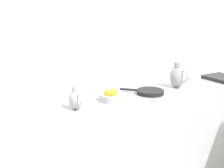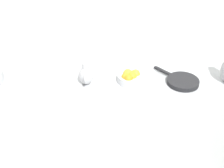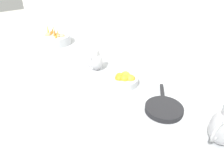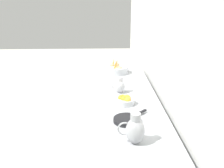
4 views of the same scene
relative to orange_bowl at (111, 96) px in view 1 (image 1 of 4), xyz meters
name	(u,v)px [view 1 (image 1 of 4)]	position (x,y,z in m)	size (l,w,h in m)	color
tile_wall_left	(128,24)	(-0.50, 0.51, 0.54)	(0.10, 8.42, 3.00)	white
prep_counter	(110,148)	(-0.04, 0.01, -0.50)	(0.70, 3.16, 0.91)	#9EA0A5
orange_bowl	(111,96)	(0.00, 0.00, 0.00)	(0.20, 0.20, 0.10)	#ADAFB5
metal_pitcher_tall	(178,76)	(-0.01, 0.76, 0.07)	(0.21, 0.15, 0.25)	#939399
metal_pitcher_short	(76,99)	(0.03, -0.34, 0.04)	(0.16, 0.11, 0.18)	#A3A3A8
counter_sink_basin	(223,78)	(0.03, 1.39, -0.02)	(0.34, 0.30, 0.04)	#232326
skillet_on_counter	(150,92)	(0.01, 0.40, -0.03)	(0.34, 0.33, 0.03)	black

